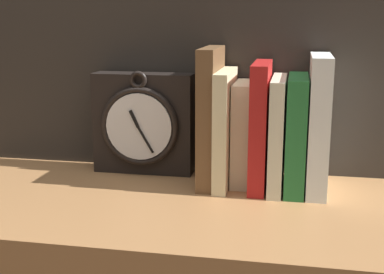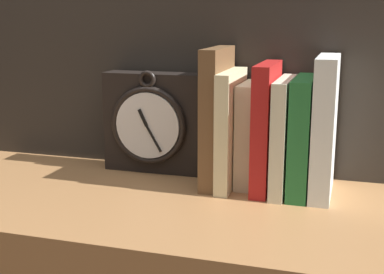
% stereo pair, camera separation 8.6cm
% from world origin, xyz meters
% --- Properties ---
extents(clock, '(0.19, 0.07, 0.20)m').
position_xyz_m(clock, '(-0.13, 0.16, 0.96)').
color(clock, black).
rests_on(clock, bookshelf).
extents(book_slot0_brown, '(0.03, 0.15, 0.25)m').
position_xyz_m(book_slot0_brown, '(0.01, 0.12, 0.99)').
color(book_slot0_brown, brown).
rests_on(book_slot0_brown, bookshelf).
extents(book_slot1_cream, '(0.02, 0.15, 0.21)m').
position_xyz_m(book_slot1_cream, '(0.04, 0.11, 0.97)').
color(book_slot1_cream, beige).
rests_on(book_slot1_cream, bookshelf).
extents(book_slot2_cream, '(0.03, 0.12, 0.19)m').
position_xyz_m(book_slot2_cream, '(0.07, 0.13, 0.95)').
color(book_slot2_cream, beige).
rests_on(book_slot2_cream, bookshelf).
extents(book_slot3_red, '(0.03, 0.15, 0.22)m').
position_xyz_m(book_slot3_red, '(0.10, 0.11, 0.97)').
color(book_slot3_red, '#B01C1B').
rests_on(book_slot3_red, bookshelf).
extents(book_slot4_cream, '(0.02, 0.16, 0.20)m').
position_xyz_m(book_slot4_cream, '(0.13, 0.11, 0.96)').
color(book_slot4_cream, beige).
rests_on(book_slot4_cream, bookshelf).
extents(book_slot5_green, '(0.03, 0.15, 0.20)m').
position_xyz_m(book_slot5_green, '(0.16, 0.11, 0.96)').
color(book_slot5_green, '#236D33').
rests_on(book_slot5_green, bookshelf).
extents(book_slot6_white, '(0.03, 0.15, 0.24)m').
position_xyz_m(book_slot6_white, '(0.20, 0.11, 0.98)').
color(book_slot6_white, white).
rests_on(book_slot6_white, bookshelf).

